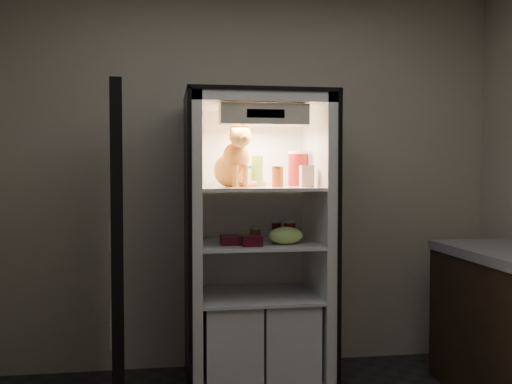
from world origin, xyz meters
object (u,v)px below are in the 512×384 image
(cream_carton, at_px, (307,176))
(soda_can_c, at_px, (290,232))
(mayo_tub, at_px, (256,176))
(berry_box_left, at_px, (230,240))
(grape_bag, at_px, (286,235))
(salsa_jar, at_px, (278,177))
(soda_can_b, at_px, (290,231))
(soda_can_a, at_px, (277,231))
(condiment_jar, at_px, (255,234))
(berry_box_right, at_px, (252,241))
(parmesan_shaker, at_px, (257,171))
(tabby_cat, at_px, (233,162))
(refrigerator, at_px, (256,264))
(pepper_jar, at_px, (298,169))

(cream_carton, bearing_deg, soda_can_c, 153.91)
(mayo_tub, xyz_separation_m, berry_box_left, (-0.20, -0.28, -0.39))
(mayo_tub, height_order, grape_bag, mayo_tub)
(salsa_jar, relative_size, soda_can_b, 1.04)
(mayo_tub, relative_size, soda_can_b, 1.10)
(soda_can_a, relative_size, soda_can_b, 0.94)
(condiment_jar, bearing_deg, berry_box_right, -104.93)
(mayo_tub, relative_size, condiment_jar, 1.48)
(mayo_tub, distance_m, soda_can_c, 0.46)
(soda_can_c, bearing_deg, salsa_jar, 172.12)
(soda_can_a, xyz_separation_m, berry_box_right, (-0.20, -0.25, -0.03))
(parmesan_shaker, bearing_deg, grape_bag, -54.16)
(tabby_cat, height_order, soda_can_c, tabby_cat)
(soda_can_c, distance_m, berry_box_left, 0.38)
(soda_can_b, distance_m, condiment_jar, 0.23)
(berry_box_right, bearing_deg, mayo_tub, 77.26)
(refrigerator, relative_size, berry_box_left, 16.68)
(pepper_jar, bearing_deg, soda_can_b, -134.59)
(pepper_jar, distance_m, condiment_jar, 0.52)
(parmesan_shaker, relative_size, pepper_jar, 0.87)
(mayo_tub, xyz_separation_m, cream_carton, (0.27, -0.29, -0.00))
(parmesan_shaker, bearing_deg, condiment_jar, -111.45)
(tabby_cat, bearing_deg, refrigerator, -2.83)
(salsa_jar, xyz_separation_m, pepper_jar, (0.17, 0.15, 0.05))
(grape_bag, distance_m, berry_box_left, 0.34)
(mayo_tub, bearing_deg, soda_can_a, -36.55)
(soda_can_a, bearing_deg, grape_bag, -85.53)
(condiment_jar, distance_m, grape_bag, 0.22)
(salsa_jar, xyz_separation_m, soda_can_a, (0.02, 0.14, -0.36))
(grape_bag, bearing_deg, soda_can_a, 94.47)
(refrigerator, distance_m, parmesan_shaker, 0.60)
(condiment_jar, bearing_deg, salsa_jar, -30.90)
(parmesan_shaker, xyz_separation_m, pepper_jar, (0.27, 0.02, 0.01))
(berry_box_right, bearing_deg, condiment_jar, 75.07)
(salsa_jar, relative_size, soda_can_c, 0.99)
(cream_carton, relative_size, grape_bag, 0.63)
(tabby_cat, height_order, pepper_jar, tabby_cat)
(mayo_tub, bearing_deg, salsa_jar, -66.04)
(mayo_tub, bearing_deg, berry_box_right, -102.74)
(refrigerator, xyz_separation_m, parmesan_shaker, (0.01, 0.01, 0.60))
(parmesan_shaker, relative_size, cream_carton, 1.46)
(grape_bag, bearing_deg, tabby_cat, 152.66)
(tabby_cat, relative_size, mayo_tub, 3.06)
(refrigerator, height_order, soda_can_b, refrigerator)
(salsa_jar, xyz_separation_m, condiment_jar, (-0.13, 0.08, -0.37))
(refrigerator, height_order, grape_bag, refrigerator)
(mayo_tub, bearing_deg, parmesan_shaker, -93.42)
(pepper_jar, height_order, grape_bag, pepper_jar)
(pepper_jar, xyz_separation_m, berry_box_left, (-0.47, -0.19, -0.43))
(pepper_jar, height_order, berry_box_left, pepper_jar)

